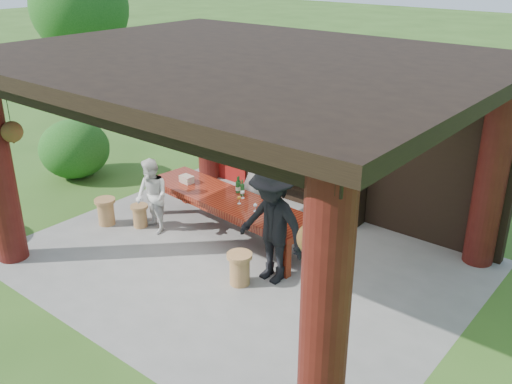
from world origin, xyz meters
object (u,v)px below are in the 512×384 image
Objects in this scene: guest_woman at (152,196)px; napkin_basket at (187,179)px; stool_near_left at (140,215)px; stool_far_left at (106,211)px; guest_man at (272,225)px; tasting_table at (229,204)px; wine_shelf at (311,162)px; host at (255,180)px; stool_near_right at (240,268)px.

guest_woman is 0.84m from napkin_basket.
stool_near_left is 0.68m from stool_far_left.
tasting_table is at bearing 158.27° from guest_man.
guest_woman reaches higher than napkin_basket.
napkin_basket reaches higher than stool_near_left.
wine_shelf is 5.35× the size of stool_near_left.
stool_far_left is 0.27× the size of guest_man.
host is at bearing 140.26° from guest_man.
host is 6.92× the size of napkin_basket.
wine_shelf is 1.32× the size of host.
wine_shelf reaches higher than tasting_table.
stool_near_right is 2.72m from napkin_basket.
host is 1.35m from napkin_basket.
tasting_table is 7.05× the size of stool_near_right.
tasting_table reaches higher than stool_far_left.
host is 1.95m from guest_woman.
wine_shelf is 1.27m from host.
host is 0.93× the size of guest_man.
tasting_table is at bearing 46.06° from guest_woman.
stool_far_left is at bearing -179.97° from stool_near_right.
napkin_basket reaches higher than tasting_table.
host is (1.61, 1.51, 0.66)m from stool_near_left.
guest_man is (1.55, -0.74, 0.33)m from tasting_table.
stool_far_left reaches higher than stool_near_left.
guest_woman reaches higher than stool_far_left.
stool_near_right reaches higher than stool_far_left.
napkin_basket is (-1.18, -0.65, -0.08)m from host.
napkin_basket is (0.09, 0.82, 0.11)m from guest_woman.
stool_far_left is 1.10m from guest_woman.
host reaches higher than stool_near_right.
stool_near_left is 2.83m from stool_near_right.
wine_shelf is 2.78m from guest_man.
guest_man is (3.70, 0.43, 0.69)m from stool_far_left.
stool_far_left is (-0.59, -0.34, 0.04)m from stool_near_left.
stool_near_right is at bearing -26.91° from napkin_basket.
guest_man reaches higher than stool_near_left.
stool_near_right is at bearing 4.43° from guest_woman.
napkin_basket is at bearing 49.85° from stool_far_left.
napkin_basket is (-2.68, 0.78, -0.15)m from guest_man.
stool_near_left is 0.59m from guest_woman.
wine_shelf reaches higher than guest_man.
napkin_basket is at bearing 153.09° from stool_near_right.
guest_woman is at bearing -95.98° from napkin_basket.
guest_man reaches higher than host.
wine_shelf is 2.47m from napkin_basket.
stool_far_left is (-2.15, -1.17, -0.36)m from tasting_table.
napkin_basket is (1.02, 1.21, 0.54)m from stool_far_left.
guest_man is at bearing -68.42° from wine_shelf.
wine_shelf is at bearing 69.73° from guest_woman.
guest_man is (1.02, -2.59, -0.08)m from wine_shelf.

